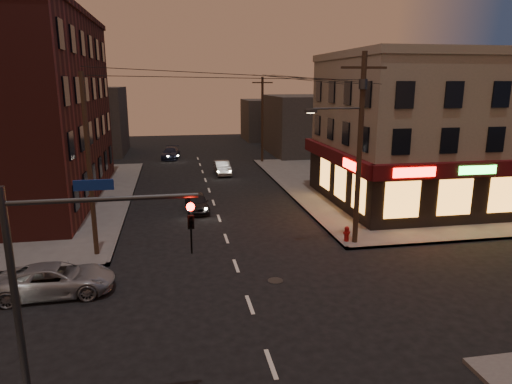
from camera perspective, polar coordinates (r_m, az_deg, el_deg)
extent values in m
plane|color=black|center=(18.76, -0.78, -13.91)|extent=(120.00, 120.00, 0.00)
cube|color=#514F4C|center=(41.93, 19.56, 1.03)|extent=(24.00, 28.00, 0.15)
cube|color=gray|center=(35.47, 21.77, 6.99)|extent=(15.00, 12.00, 10.00)
cube|color=gray|center=(35.34, 22.55, 15.46)|extent=(15.20, 12.20, 0.50)
cube|color=black|center=(31.18, 26.95, -0.50)|extent=(15.12, 0.25, 3.40)
cube|color=black|center=(32.69, 10.10, 1.39)|extent=(0.25, 12.12, 3.40)
cube|color=#440A0D|center=(30.60, 27.65, 2.63)|extent=(15.60, 0.50, 0.90)
cube|color=#440A0D|center=(32.26, 9.73, 4.50)|extent=(0.50, 12.60, 0.90)
cube|color=#FF140C|center=(27.44, 19.21, 2.33)|extent=(2.60, 0.06, 0.55)
cube|color=#26FF3F|center=(29.61, 25.98, 2.49)|extent=(2.40, 0.06, 0.50)
cube|color=#FF140C|center=(28.67, 11.80, 3.27)|extent=(0.06, 2.60, 0.55)
cube|color=#F69936|center=(30.68, 26.25, -0.44)|extent=(12.40, 0.08, 2.20)
cube|color=#F69936|center=(31.70, 10.48, 1.18)|extent=(0.08, 8.40, 2.20)
cube|color=#4D1C18|center=(37.36, -29.06, 8.86)|extent=(12.00, 20.00, 13.00)
cube|color=#3F3D3A|center=(57.16, 6.79, 8.38)|extent=(10.00, 12.00, 7.00)
cube|color=#3F3D3A|center=(59.48, -20.48, 8.31)|extent=(9.00, 10.00, 8.00)
cube|color=#3F3D3A|center=(70.21, 1.82, 9.03)|extent=(8.00, 8.00, 6.00)
cylinder|color=#382619|center=(24.43, 12.81, 5.01)|extent=(0.28, 0.28, 10.00)
cube|color=#382619|center=(24.18, 13.35, 14.89)|extent=(2.40, 0.12, 0.12)
cylinder|color=#333538|center=(24.17, 13.25, 13.00)|extent=(0.44, 0.44, 0.50)
cylinder|color=#333538|center=(23.72, 10.16, 10.24)|extent=(2.60, 0.10, 0.10)
cube|color=#333538|center=(23.28, 6.87, 10.04)|extent=(0.60, 0.25, 0.18)
cube|color=#FFD88C|center=(23.29, 6.86, 9.80)|extent=(0.35, 0.15, 0.04)
cylinder|color=#382619|center=(49.50, 0.80, 9.00)|extent=(0.26, 0.26, 9.00)
cylinder|color=#382619|center=(23.61, -20.11, 2.99)|extent=(0.24, 0.24, 9.00)
cylinder|color=#333538|center=(12.71, -27.63, -13.58)|extent=(0.18, 0.18, 6.40)
cylinder|color=#333538|center=(11.25, -18.49, -0.87)|extent=(4.40, 0.12, 0.12)
imported|color=black|center=(11.27, -8.18, -2.90)|extent=(0.16, 0.20, 1.00)
sphere|color=#FF0C05|center=(11.09, -8.20, -1.84)|extent=(0.20, 0.20, 0.20)
cube|color=navy|center=(11.21, -19.63, 0.82)|extent=(0.90, 0.05, 0.25)
imported|color=gray|center=(21.06, -23.69, -9.98)|extent=(4.75, 2.29, 1.30)
imported|color=black|center=(31.45, -7.40, -1.29)|extent=(1.65, 3.75, 1.26)
imported|color=slate|center=(43.72, -4.23, 3.04)|extent=(1.46, 3.92, 1.28)
imported|color=#181D30|center=(53.47, -10.63, 4.79)|extent=(2.31, 4.62, 1.29)
cylinder|color=maroon|center=(25.55, 11.26, -5.31)|extent=(0.30, 0.30, 0.68)
sphere|color=maroon|center=(25.43, 11.30, -4.51)|extent=(0.27, 0.27, 0.27)
cylinder|color=maroon|center=(25.51, 11.27, -5.02)|extent=(0.38, 0.21, 0.14)
cylinder|color=maroon|center=(25.51, 11.27, -5.02)|extent=(0.21, 0.38, 0.14)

